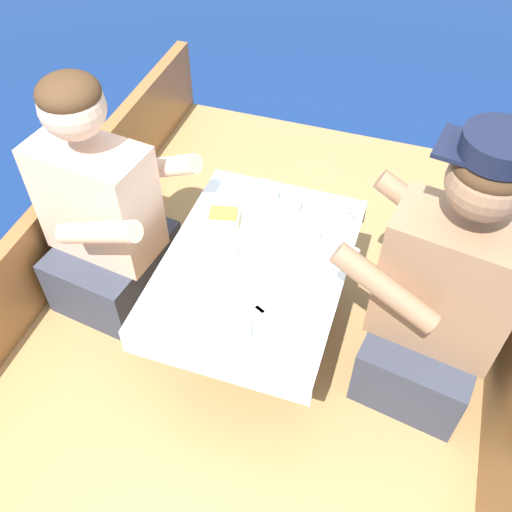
{
  "coord_description": "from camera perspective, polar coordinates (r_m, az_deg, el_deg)",
  "views": [
    {
      "loc": [
        0.4,
        -1.16,
        2.16
      ],
      "look_at": [
        0.0,
        0.04,
        0.79
      ],
      "focal_mm": 40.0,
      "sensor_mm": 36.0,
      "label": 1
    }
  ],
  "objects": [
    {
      "name": "utensil_fork_starboard",
      "position": [
        1.94,
        -5.36,
        1.22
      ],
      "size": [
        0.05,
        0.17,
        0.0
      ],
      "rotation": [
        0.0,
        0.0,
        1.75
      ],
      "color": "silver",
      "rests_on": "cockpit_table"
    },
    {
      "name": "utensil_fork_port",
      "position": [
        1.73,
        1.56,
        -6.34
      ],
      "size": [
        0.16,
        0.09,
        0.0
      ],
      "rotation": [
        0.0,
        0.0,
        2.67
      ],
      "color": "silver",
      "rests_on": "cockpit_table"
    },
    {
      "name": "utensil_spoon_port",
      "position": [
        1.94,
        8.65,
        0.85
      ],
      "size": [
        0.17,
        0.02,
        0.01
      ],
      "rotation": [
        0.0,
        0.0,
        0.03
      ],
      "color": "silver",
      "rests_on": "cockpit_table"
    },
    {
      "name": "tin_can",
      "position": [
        2.04,
        3.55,
        5.18
      ],
      "size": [
        0.07,
        0.07,
        0.05
      ],
      "color": "silver",
      "rests_on": "cockpit_table"
    },
    {
      "name": "coffee_cup_port",
      "position": [
        1.79,
        -7.4,
        -2.73
      ],
      "size": [
        0.1,
        0.08,
        0.05
      ],
      "color": "white",
      "rests_on": "cockpit_table"
    },
    {
      "name": "boat_deck",
      "position": [
        2.34,
        -0.31,
        -10.97
      ],
      "size": [
        1.81,
        2.89,
        0.35
      ],
      "primitive_type": "cube",
      "color": "#A87F4C",
      "rests_on": "ground_plane"
    },
    {
      "name": "person_starboard",
      "position": [
        1.87,
        17.97,
        -4.04
      ],
      "size": [
        0.57,
        0.51,
        1.03
      ],
      "rotation": [
        0.0,
        0.0,
        2.97
      ],
      "color": "#333847",
      "rests_on": "boat_deck"
    },
    {
      "name": "gunwale_port",
      "position": [
        2.37,
        -20.81,
        0.02
      ],
      "size": [
        0.06,
        2.89,
        0.37
      ],
      "primitive_type": "cube",
      "color": "#936033",
      "rests_on": "boat_deck"
    },
    {
      "name": "ground_plane",
      "position": [
        2.49,
        -0.29,
        -13.08
      ],
      "size": [
        60.0,
        60.0,
        0.0
      ],
      "primitive_type": "plane",
      "color": "navy"
    },
    {
      "name": "utensil_knife_port",
      "position": [
        1.88,
        5.97,
        -0.62
      ],
      "size": [
        0.13,
        0.13,
        0.0
      ],
      "rotation": [
        0.0,
        0.0,
        0.77
      ],
      "color": "silver",
      "rests_on": "cockpit_table"
    },
    {
      "name": "utensil_knife_starboard",
      "position": [
        1.9,
        0.71,
        0.33
      ],
      "size": [
        0.05,
        0.17,
        0.0
      ],
      "rotation": [
        0.0,
        0.0,
        1.33
      ],
      "color": "silver",
      "rests_on": "cockpit_table"
    },
    {
      "name": "plate_bread",
      "position": [
        1.81,
        3.33,
        -2.97
      ],
      "size": [
        0.21,
        0.21,
        0.01
      ],
      "color": "white",
      "rests_on": "cockpit_table"
    },
    {
      "name": "bowl_center_far",
      "position": [
        1.94,
        4.38,
        2.3
      ],
      "size": [
        0.14,
        0.14,
        0.04
      ],
      "color": "white",
      "rests_on": "cockpit_table"
    },
    {
      "name": "sandwich",
      "position": [
        1.98,
        -3.28,
        3.92
      ],
      "size": [
        0.13,
        0.09,
        0.05
      ],
      "rotation": [
        0.0,
        0.0,
        0.23
      ],
      "color": "#E0BC7F",
      "rests_on": "plate_sandwich"
    },
    {
      "name": "cockpit_table",
      "position": [
        1.92,
        0.0,
        -1.35
      ],
      "size": [
        0.59,
        0.8,
        0.42
      ],
      "color": "#B2B2B7",
      "rests_on": "boat_deck"
    },
    {
      "name": "coffee_cup_center",
      "position": [
        1.85,
        -3.15,
        -0.02
      ],
      "size": [
        0.11,
        0.08,
        0.06
      ],
      "color": "white",
      "rests_on": "cockpit_table"
    },
    {
      "name": "plate_sandwich",
      "position": [
        2.0,
        -3.25,
        3.35
      ],
      "size": [
        0.21,
        0.21,
        0.01
      ],
      "color": "white",
      "rests_on": "cockpit_table"
    },
    {
      "name": "bowl_starboard_near",
      "position": [
        2.09,
        0.55,
        6.3
      ],
      "size": [
        0.12,
        0.12,
        0.04
      ],
      "color": "white",
      "rests_on": "cockpit_table"
    },
    {
      "name": "coffee_cup_starboard",
      "position": [
        2.03,
        8.34,
        4.51
      ],
      "size": [
        0.09,
        0.06,
        0.05
      ],
      "color": "white",
      "rests_on": "cockpit_table"
    },
    {
      "name": "person_port",
      "position": [
        2.14,
        -14.98,
        3.56
      ],
      "size": [
        0.56,
        0.5,
        0.96
      ],
      "rotation": [
        0.0,
        0.0,
        -0.14
      ],
      "color": "#333847",
      "rests_on": "boat_deck"
    },
    {
      "name": "utensil_spoon_center",
      "position": [
        1.75,
        -4.98,
        -5.46
      ],
      "size": [
        0.12,
        0.14,
        0.01
      ],
      "rotation": [
        0.0,
        0.0,
        2.25
      ],
      "color": "silver",
      "rests_on": "cockpit_table"
    },
    {
      "name": "bowl_port_near",
      "position": [
        1.67,
        -2.67,
        -7.68
      ],
      "size": [
        0.12,
        0.12,
        0.04
      ],
      "color": "white",
      "rests_on": "cockpit_table"
    },
    {
      "name": "gunwale_starboard",
      "position": [
        2.06,
        23.92,
        -11.32
      ],
      "size": [
        0.06,
        2.89,
        0.37
      ],
      "primitive_type": "cube",
      "color": "#936033",
      "rests_on": "boat_deck"
    }
  ]
}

